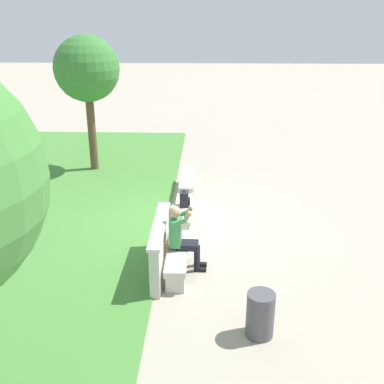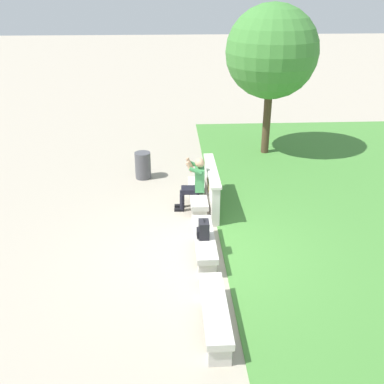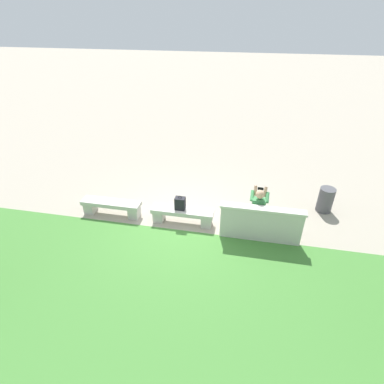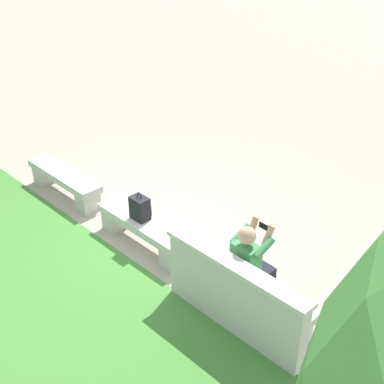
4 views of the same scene
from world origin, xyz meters
TOP-DOWN VIEW (x-y plane):
  - ground_plane at (0.00, 0.00)m, footprint 80.00×80.00m
  - grass_strip at (0.00, 4.38)m, footprint 17.95×8.00m
  - bench_main at (-2.11, 0.00)m, footprint 1.73×0.40m
  - bench_near at (0.00, 0.00)m, footprint 1.73×0.40m
  - bench_mid at (2.11, 0.00)m, footprint 1.73×0.40m
  - backrest_wall_with_plaque at (-2.11, 0.34)m, footprint 2.09×0.24m
  - person_photographer at (-2.02, -0.08)m, footprint 0.48×0.73m
  - backpack at (0.06, -0.03)m, footprint 0.28×0.24m
  - tree_behind_wall at (4.06, 3.12)m, footprint 1.99×1.99m
  - trash_bin at (-4.00, -1.41)m, footprint 0.44×0.44m

SIDE VIEW (x-z plane):
  - ground_plane at x=0.00m, z-range 0.00..0.00m
  - grass_strip at x=0.00m, z-range 0.00..0.03m
  - bench_main at x=-2.11m, z-range 0.07..0.52m
  - bench_near at x=0.00m, z-range 0.07..0.52m
  - bench_mid at x=2.11m, z-range 0.07..0.52m
  - trash_bin at x=-4.00m, z-range 0.00..0.75m
  - backrest_wall_with_plaque at x=-2.11m, z-range 0.01..1.02m
  - backpack at x=0.06m, z-range 0.41..0.84m
  - person_photographer at x=-2.02m, z-range 0.08..1.40m
  - tree_behind_wall at x=4.06m, z-range 1.07..5.27m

